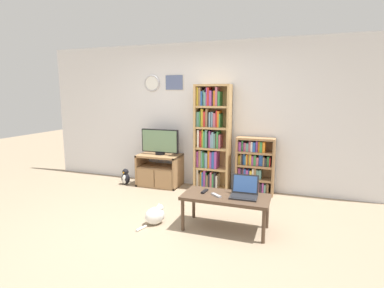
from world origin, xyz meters
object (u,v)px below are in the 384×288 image
at_px(television, 160,142).
at_px(laptop, 244,191).
at_px(tv_stand, 159,170).
at_px(penguin_figurine, 125,177).
at_px(remote_near_laptop, 205,191).
at_px(cat, 156,215).
at_px(coffee_table, 226,199).
at_px(bookshelf_tall, 211,138).
at_px(bookshelf_short, 254,166).
at_px(remote_far_from_laptop, 216,195).

bearing_deg(television, laptop, -37.45).
height_order(tv_stand, penguin_figurine, tv_stand).
xyz_separation_m(television, remote_near_laptop, (1.29, -1.38, -0.37)).
bearing_deg(penguin_figurine, cat, -46.57).
bearing_deg(penguin_figurine, coffee_table, -29.08).
xyz_separation_m(tv_stand, bookshelf_tall, (0.95, 0.14, 0.62)).
xyz_separation_m(coffee_table, remote_near_laptop, (-0.29, 0.04, 0.06)).
relative_size(coffee_table, penguin_figurine, 3.56).
xyz_separation_m(bookshelf_short, remote_near_laptop, (-0.43, -1.50, -0.02)).
bearing_deg(laptop, television, 140.81).
height_order(coffee_table, laptop, laptop).
bearing_deg(bookshelf_tall, penguin_figurine, -169.24).
height_order(television, coffee_table, television).
height_order(coffee_table, penguin_figurine, coffee_table).
bearing_deg(bookshelf_short, bookshelf_tall, -179.03).
distance_m(bookshelf_tall, laptop, 1.76).
bearing_deg(remote_far_from_laptop, coffee_table, -24.03).
xyz_separation_m(bookshelf_short, remote_far_from_laptop, (-0.25, -1.60, -0.02)).
bearing_deg(remote_far_from_laptop, laptop, -34.08).
height_order(bookshelf_short, laptop, bookshelf_short).
distance_m(laptop, remote_near_laptop, 0.51).
distance_m(television, laptop, 2.28).
bearing_deg(tv_stand, cat, -66.34).
height_order(tv_stand, remote_far_from_laptop, tv_stand).
height_order(bookshelf_tall, remote_far_from_laptop, bookshelf_tall).
relative_size(tv_stand, remote_near_laptop, 4.78).
distance_m(tv_stand, remote_far_from_laptop, 2.07).
height_order(bookshelf_short, cat, bookshelf_short).
xyz_separation_m(bookshelf_tall, laptop, (0.85, -1.49, -0.41)).
distance_m(tv_stand, penguin_figurine, 0.67).
xyz_separation_m(bookshelf_tall, cat, (-0.27, -1.69, -0.80)).
relative_size(cat, penguin_figurine, 1.48).
bearing_deg(bookshelf_short, tv_stand, -175.02).
bearing_deg(remote_far_from_laptop, bookshelf_short, 29.89).
height_order(cat, penguin_figurine, penguin_figurine).
distance_m(tv_stand, television, 0.53).
xyz_separation_m(laptop, cat, (-1.12, -0.20, -0.39)).
height_order(coffee_table, remote_near_laptop, remote_near_laptop).
distance_m(bookshelf_tall, cat, 1.89).
bearing_deg(remote_near_laptop, remote_far_from_laptop, -23.11).
bearing_deg(television, coffee_table, -42.10).
bearing_deg(penguin_figurine, laptop, -25.94).
relative_size(tv_stand, coffee_table, 0.73).
bearing_deg(laptop, bookshelf_tall, 118.15).
bearing_deg(laptop, coffee_table, -169.84).
distance_m(laptop, cat, 1.20).
height_order(bookshelf_tall, coffee_table, bookshelf_tall).
xyz_separation_m(bookshelf_tall, bookshelf_short, (0.77, 0.01, -0.44)).
relative_size(television, remote_far_from_laptop, 4.72).
height_order(television, remote_near_laptop, television).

